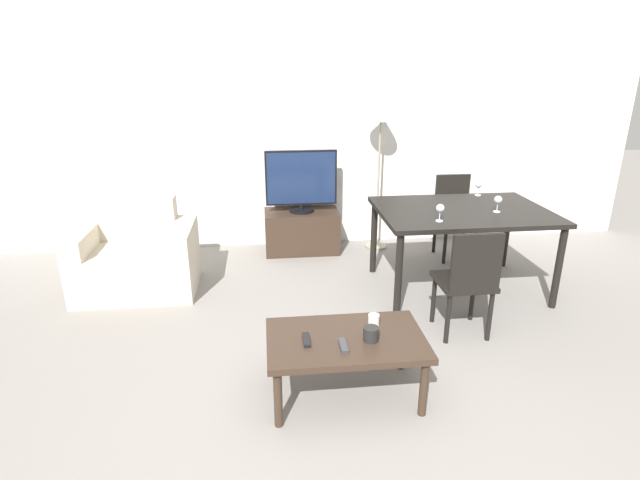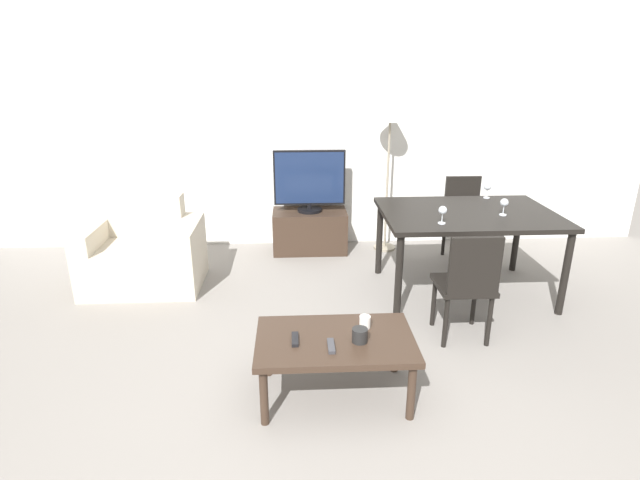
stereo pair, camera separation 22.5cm
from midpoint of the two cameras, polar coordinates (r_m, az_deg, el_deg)
ground_plane at (r=2.83m, az=4.86°, el=-25.04°), size 18.00×18.00×0.00m
wall_back at (r=5.53m, az=0.34°, el=13.10°), size 7.60×0.06×2.70m
armchair at (r=4.88m, az=-18.20°, el=-1.64°), size 1.04×0.73×0.81m
tv_stand at (r=5.50m, az=-0.00°, el=1.04°), size 0.80×0.43×0.45m
tv at (r=5.34m, az=-0.00°, el=6.76°), size 0.76×0.27×0.66m
coffee_table at (r=3.11m, az=3.86°, el=-11.91°), size 0.96×0.59×0.41m
dining_table at (r=4.57m, az=17.88°, el=2.20°), size 1.49×1.05×0.76m
dining_chair_near at (r=3.82m, az=18.13°, el=-4.57°), size 0.40×0.40×0.86m
dining_chair_far at (r=5.46m, az=17.25°, el=2.81°), size 0.40×0.40×0.86m
floor_lamp at (r=5.36m, az=9.26°, el=13.37°), size 0.30×0.30×1.66m
remote_primary at (r=2.99m, az=3.48°, el=-12.03°), size 0.04×0.15×0.02m
remote_secondary at (r=3.05m, az=-0.72°, el=-11.31°), size 0.04×0.15×0.02m
cup_white_near at (r=3.04m, az=6.72°, el=-10.79°), size 0.09×0.09×0.09m
cup_colored_far at (r=3.19m, az=7.20°, el=-9.29°), size 0.07×0.07×0.08m
wine_glass_left at (r=4.12m, az=15.37°, el=3.16°), size 0.07×0.07×0.15m
wine_glass_center at (r=4.51m, az=21.66°, el=3.87°), size 0.07×0.07×0.15m
wine_glass_right at (r=5.03m, az=19.83°, el=5.65°), size 0.07×0.07×0.15m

